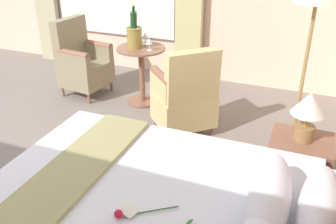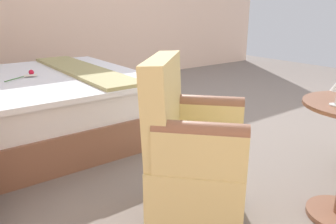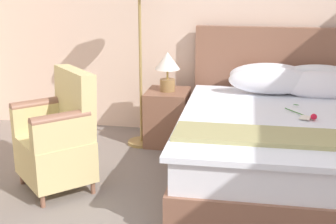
# 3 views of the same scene
# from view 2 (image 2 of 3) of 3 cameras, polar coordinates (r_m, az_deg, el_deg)

# --- Properties ---
(ground_plane) EXTENTS (7.91, 7.91, 0.00)m
(ground_plane) POSITION_cam_2_polar(r_m,az_deg,el_deg) (3.76, 11.85, -0.88)
(ground_plane) COLOR gray
(bed) EXTENTS (1.93, 2.15, 1.14)m
(bed) POSITION_cam_2_polar(r_m,az_deg,el_deg) (3.26, -25.37, 1.04)
(bed) COLOR brown
(bed) RESTS_ON ground
(armchair_by_window) EXTENTS (0.74, 0.74, 0.94)m
(armchair_by_window) POSITION_cam_2_polar(r_m,az_deg,el_deg) (1.81, 3.97, -7.56)
(armchair_by_window) COLOR brown
(armchair_by_window) RESTS_ON ground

